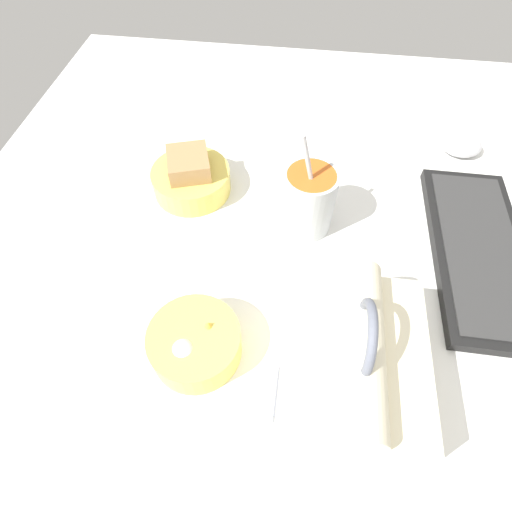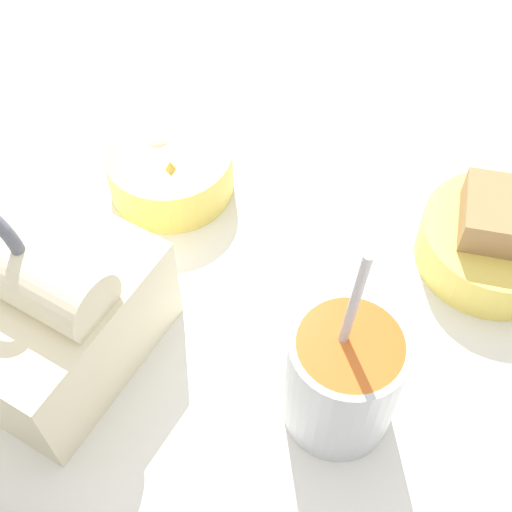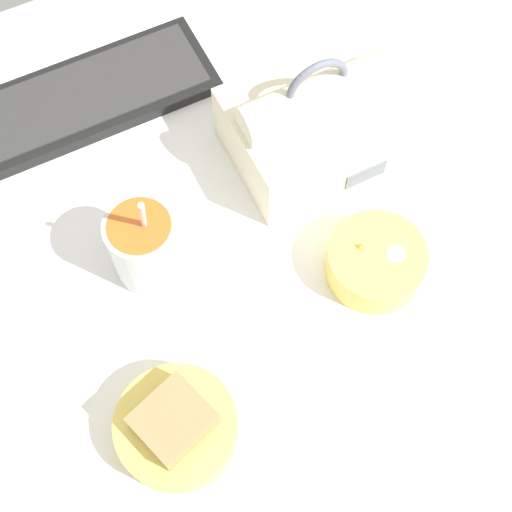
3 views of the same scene
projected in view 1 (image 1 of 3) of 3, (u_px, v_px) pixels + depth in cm
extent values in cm
cube|color=white|center=(263.00, 280.00, 62.28)|extent=(140.00, 110.00, 2.00)
cube|color=black|center=(478.00, 251.00, 63.20)|extent=(34.51, 13.89, 1.80)
cube|color=#333333|center=(481.00, 247.00, 62.35)|extent=(31.75, 11.39, 0.30)
cube|color=#EFE5C1|center=(349.00, 368.00, 48.07)|extent=(21.00, 16.35, 9.68)
cylinder|color=#EFE5C1|center=(360.00, 347.00, 42.96)|extent=(19.95, 5.32, 5.32)
cube|color=slate|center=(276.00, 395.00, 48.37)|extent=(5.88, 0.30, 2.90)
torus|color=slate|center=(365.00, 338.00, 41.01)|extent=(8.35, 1.00, 8.35)
cylinder|color=silver|center=(308.00, 201.00, 63.24)|extent=(8.49, 8.49, 11.02)
cylinder|color=orange|center=(312.00, 177.00, 59.02)|extent=(7.48, 7.48, 0.60)
cylinder|color=silver|center=(310.00, 172.00, 57.47)|extent=(0.70, 3.74, 12.46)
cylinder|color=#EFD65B|center=(191.00, 181.00, 70.62)|extent=(13.67, 13.67, 4.46)
cube|color=#A87F51|center=(190.00, 170.00, 68.63)|extent=(9.26, 8.82, 6.25)
cylinder|color=#EFD65B|center=(195.00, 343.00, 52.46)|extent=(12.15, 12.15, 4.91)
ellipsoid|color=white|center=(184.00, 352.00, 50.49)|extent=(3.31, 3.31, 3.89)
cone|color=#EFBC47|center=(209.00, 330.00, 52.10)|extent=(5.49, 5.49, 4.18)
sphere|color=#4C5623|center=(167.00, 343.00, 52.53)|extent=(1.46, 1.46, 1.46)
sphere|color=#4C5623|center=(171.00, 347.00, 52.18)|extent=(1.46, 1.46, 1.46)
ellipsoid|color=silver|center=(461.00, 145.00, 77.19)|extent=(6.57, 7.56, 3.33)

